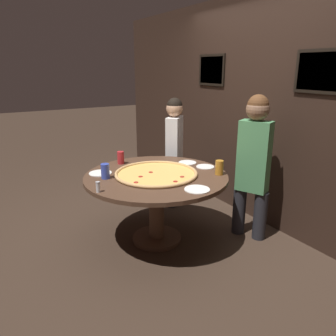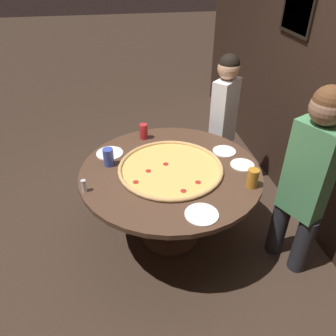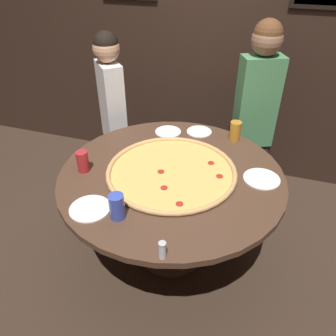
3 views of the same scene
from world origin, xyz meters
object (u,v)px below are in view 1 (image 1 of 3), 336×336
Objects in this scene: giant_pizza at (156,173)px; white_plate_near_front at (187,163)px; drink_cup_near_left at (219,168)px; drink_cup_near_right at (121,158)px; white_plate_left_side at (197,189)px; condiment_shaker at (98,187)px; diner_centre_back at (254,160)px; dining_table at (156,188)px; diner_side_right at (174,146)px; drink_cup_front_edge at (105,171)px; white_plate_beside_cup at (100,173)px; white_plate_right_side at (205,167)px.

giant_pizza is 0.54m from white_plate_near_front.
giant_pizza is 0.64m from drink_cup_near_left.
drink_cup_near_right is 1.15m from white_plate_left_side.
drink_cup_near_right reaches higher than condiment_shaker.
drink_cup_near_left is 0.38m from diner_centre_back.
drink_cup_near_right is (-0.55, -0.15, 0.22)m from dining_table.
diner_side_right is at bearing 124.07° from condiment_shaker.
drink_cup_front_edge is 0.64× the size of white_plate_beside_cup.
white_plate_left_side is 0.99× the size of white_plate_beside_cup.
condiment_shaker is at bearing -84.41° from white_plate_right_side.
drink_cup_near_right is 1.45m from diner_centre_back.
white_plate_left_side is 0.85m from white_plate_near_front.
diner_centre_back is at bearing 67.44° from drink_cup_front_edge.
drink_cup_near_left is at bearing 4.84° from white_plate_near_front.
drink_cup_near_left reaches higher than white_plate_beside_cup.
white_plate_left_side is at bearing 13.17° from drink_cup_near_right.
condiment_shaker reaches higher than white_plate_left_side.
dining_table is at bearing -31.38° from giant_pizza.
white_plate_left_side is at bearing -61.70° from drink_cup_near_left.
drink_cup_near_right reaches higher than white_plate_beside_cup.
white_plate_near_front is 0.14× the size of diner_side_right.
drink_cup_near_right reaches higher than white_plate_near_front.
white_plate_beside_cup is 1.15× the size of white_plate_near_front.
condiment_shaker reaches higher than giant_pizza.
diner_centre_back is at bearing 99.30° from white_plate_left_side.
giant_pizza is 0.58m from white_plate_beside_cup.
diner_side_right is (-0.92, 1.36, 0.02)m from condiment_shaker.
diner_centre_back reaches higher than dining_table.
drink_cup_near_right is at bearing 144.20° from condiment_shaker.
giant_pizza is 5.69× the size of drink_cup_front_edge.
white_plate_right_side is at bearing 51.32° from drink_cup_near_right.
drink_cup_near_right is at bearing 140.31° from drink_cup_front_edge.
drink_cup_near_left is at bearing 65.41° from drink_cup_front_edge.
dining_table is 0.60m from white_plate_beside_cup.
white_plate_right_side is 0.97× the size of white_plate_near_front.
diner_centre_back reaches higher than white_plate_near_front.
drink_cup_front_edge is at bearing 42.38° from diner_centre_back.
white_plate_left_side and white_plate_right_side have the same top height.
white_plate_near_front is (-0.23, -0.08, 0.00)m from white_plate_right_side.
white_plate_beside_cup is at bearing -109.29° from white_plate_right_side.
white_plate_beside_cup is (0.22, -0.32, -0.07)m from drink_cup_near_right.
drink_cup_near_left reaches higher than giant_pizza.
white_plate_near_front is (-0.19, 0.51, -0.01)m from giant_pizza.
white_plate_beside_cup is (-0.65, -1.03, -0.07)m from drink_cup_near_left.
drink_cup_near_left reaches higher than white_plate_right_side.
white_plate_left_side is 0.15× the size of diner_centre_back.
dining_table is 0.57m from white_plate_near_front.
diner_centre_back is (0.11, 0.36, 0.06)m from drink_cup_near_left.
white_plate_left_side is (1.11, 0.26, -0.07)m from drink_cup_near_right.
white_plate_near_front is (-0.19, 0.51, 0.15)m from dining_table.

